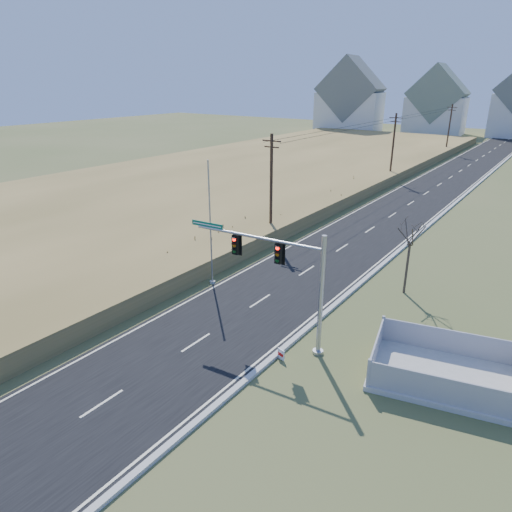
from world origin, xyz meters
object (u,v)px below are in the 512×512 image
(traffic_signal_mast, at_px, (288,275))
(bare_tree, at_px, (412,232))
(flagpole, at_px, (211,237))
(fence_enclosure, at_px, (445,375))
(open_sign, at_px, (281,354))

(traffic_signal_mast, distance_m, bare_tree, 10.26)
(bare_tree, bearing_deg, traffic_signal_mast, -107.41)
(bare_tree, bearing_deg, flagpole, -151.46)
(flagpole, bearing_deg, bare_tree, 28.54)
(bare_tree, bearing_deg, fence_enclosure, -60.60)
(flagpole, bearing_deg, traffic_signal_mast, -23.86)
(traffic_signal_mast, relative_size, fence_enclosure, 1.06)
(fence_enclosure, xyz_separation_m, bare_tree, (-4.63, 8.22, 3.94))
(traffic_signal_mast, height_order, flagpole, flagpole)
(fence_enclosure, bearing_deg, open_sign, -169.89)
(open_sign, xyz_separation_m, flagpole, (-8.80, 5.06, 3.08))
(traffic_signal_mast, bearing_deg, bare_tree, 68.06)
(open_sign, bearing_deg, flagpole, 165.92)
(open_sign, bearing_deg, fence_enclosure, 38.50)
(open_sign, bearing_deg, traffic_signal_mast, 127.66)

